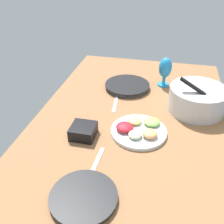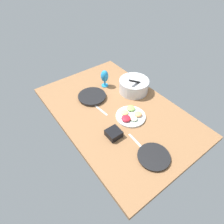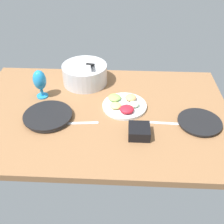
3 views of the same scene
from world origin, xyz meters
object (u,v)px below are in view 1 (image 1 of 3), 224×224
(dinner_plate_right, at_px, (84,197))
(square_bowl_black, at_px, (83,130))
(dinner_plate_left, at_px, (127,86))
(hurricane_glass_blue, at_px, (165,69))
(mixing_bowl, at_px, (197,98))
(fruit_platter, at_px, (139,130))

(dinner_plate_right, xyz_separation_m, square_bowl_black, (-0.35, -0.12, 0.02))
(dinner_plate_left, bearing_deg, dinner_plate_right, -0.47)
(hurricane_glass_blue, xyz_separation_m, square_bowl_black, (0.63, -0.35, -0.09))
(dinner_plate_right, bearing_deg, dinner_plate_left, 179.53)
(mixing_bowl, bearing_deg, dinner_plate_right, -30.75)
(dinner_plate_left, relative_size, mixing_bowl, 0.93)
(dinner_plate_right, height_order, square_bowl_black, square_bowl_black)
(dinner_plate_left, height_order, square_bowl_black, square_bowl_black)
(square_bowl_black, bearing_deg, dinner_plate_left, 167.00)
(mixing_bowl, distance_m, hurricane_glass_blue, 0.33)
(mixing_bowl, bearing_deg, square_bowl_black, -56.08)
(dinner_plate_left, distance_m, square_bowl_black, 0.55)
(mixing_bowl, bearing_deg, dinner_plate_left, -111.91)
(dinner_plate_left, distance_m, mixing_bowl, 0.46)
(dinner_plate_left, bearing_deg, fruit_platter, 16.72)
(mixing_bowl, distance_m, fruit_platter, 0.40)
(dinner_plate_right, relative_size, square_bowl_black, 2.16)
(fruit_platter, height_order, square_bowl_black, square_bowl_black)
(dinner_plate_left, distance_m, hurricane_glass_blue, 0.27)
(square_bowl_black, bearing_deg, fruit_platter, 107.89)
(mixing_bowl, height_order, fruit_platter, mixing_bowl)
(mixing_bowl, xyz_separation_m, fruit_platter, (0.28, -0.28, -0.06))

